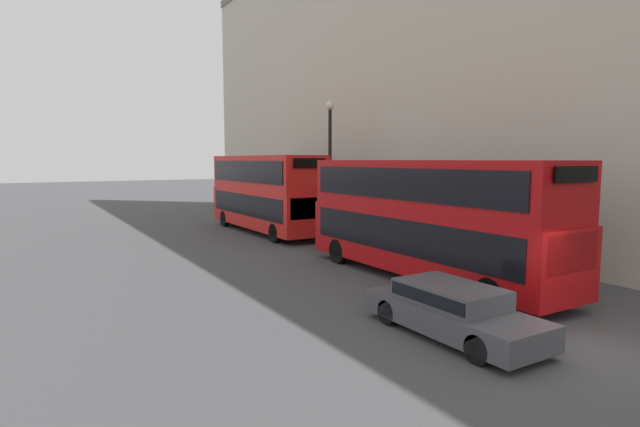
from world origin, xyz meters
TOP-DOWN VIEW (x-y plane):
  - ground_plane at (0.00, 0.00)m, footprint 200.00×200.00m
  - bus_leading at (1.60, 6.74)m, footprint 2.59×10.93m
  - bus_second_in_queue at (1.60, 20.15)m, footprint 2.59×10.49m
  - car_dark_sedan at (-1.80, 2.14)m, footprint 1.77×4.61m
  - street_lamp at (3.61, 16.28)m, footprint 0.44×0.44m

SIDE VIEW (x-z plane):
  - ground_plane at x=0.00m, z-range 0.00..0.00m
  - car_dark_sedan at x=-1.80m, z-range 0.05..1.29m
  - bus_leading at x=1.60m, z-range 0.22..4.41m
  - bus_second_in_queue at x=1.60m, z-range 0.22..4.66m
  - street_lamp at x=3.61m, z-range 0.79..8.05m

